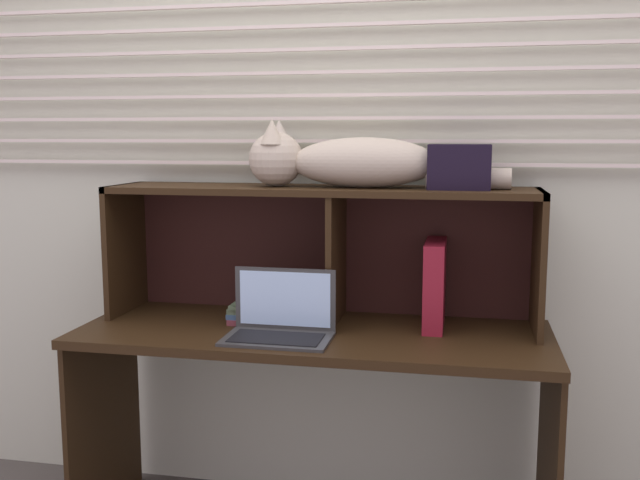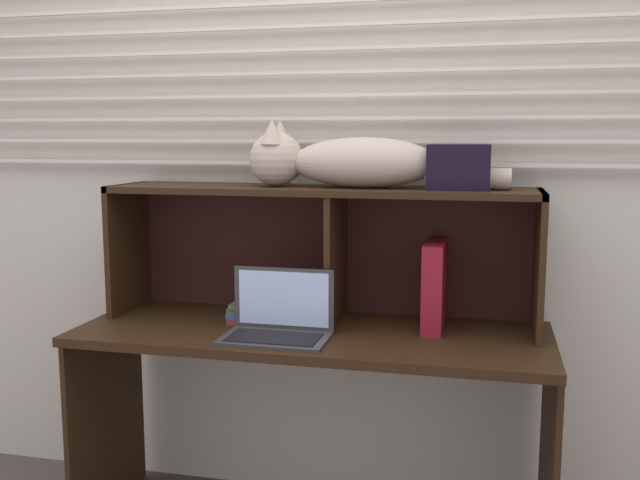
{
  "view_description": "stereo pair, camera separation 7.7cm",
  "coord_description": "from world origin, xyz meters",
  "px_view_note": "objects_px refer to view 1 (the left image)",
  "views": [
    {
      "loc": [
        0.48,
        -1.98,
        1.34
      ],
      "look_at": [
        0.0,
        0.35,
        1.0
      ],
      "focal_mm": 40.18,
      "sensor_mm": 36.0,
      "label": 1
    },
    {
      "loc": [
        0.55,
        -1.97,
        1.34
      ],
      "look_at": [
        0.0,
        0.35,
        1.0
      ],
      "focal_mm": 40.18,
      "sensor_mm": 36.0,
      "label": 2
    }
  ],
  "objects_px": {
    "cat": "(343,161)",
    "storage_box": "(459,167)",
    "binder_upright": "(435,284)",
    "book_stack": "(258,308)",
    "laptop": "(280,323)"
  },
  "relations": [
    {
      "from": "binder_upright",
      "to": "storage_box",
      "type": "relative_size",
      "value": 1.47
    },
    {
      "from": "book_stack",
      "to": "laptop",
      "type": "bearing_deg",
      "value": -58.14
    },
    {
      "from": "cat",
      "to": "book_stack",
      "type": "height_order",
      "value": "cat"
    },
    {
      "from": "book_stack",
      "to": "storage_box",
      "type": "relative_size",
      "value": 1.34
    },
    {
      "from": "cat",
      "to": "laptop",
      "type": "xyz_separation_m",
      "value": [
        -0.16,
        -0.23,
        -0.5
      ]
    },
    {
      "from": "laptop",
      "to": "cat",
      "type": "bearing_deg",
      "value": 55.16
    },
    {
      "from": "laptop",
      "to": "binder_upright",
      "type": "xyz_separation_m",
      "value": [
        0.47,
        0.23,
        0.1
      ]
    },
    {
      "from": "binder_upright",
      "to": "laptop",
      "type": "bearing_deg",
      "value": -154.19
    },
    {
      "from": "storage_box",
      "to": "binder_upright",
      "type": "bearing_deg",
      "value": 180.0
    },
    {
      "from": "cat",
      "to": "book_stack",
      "type": "relative_size",
      "value": 3.27
    },
    {
      "from": "cat",
      "to": "laptop",
      "type": "bearing_deg",
      "value": -124.84
    },
    {
      "from": "storage_box",
      "to": "cat",
      "type": "bearing_deg",
      "value": 180.0
    },
    {
      "from": "binder_upright",
      "to": "cat",
      "type": "bearing_deg",
      "value": 180.0
    },
    {
      "from": "binder_upright",
      "to": "storage_box",
      "type": "bearing_deg",
      "value": 0.0
    },
    {
      "from": "cat",
      "to": "storage_box",
      "type": "relative_size",
      "value": 4.39
    }
  ]
}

